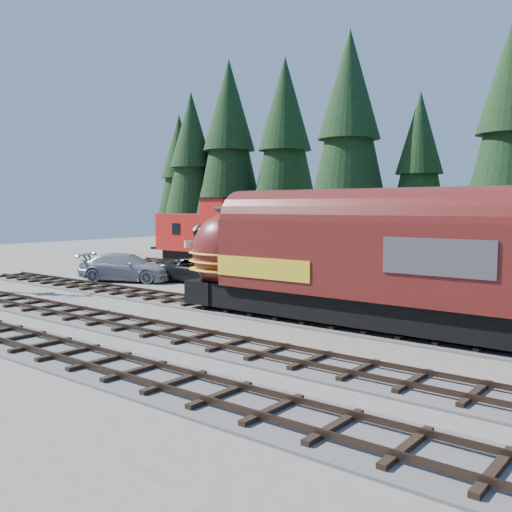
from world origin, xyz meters
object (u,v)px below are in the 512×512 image
Objects in this scene: locomotive at (326,265)px; pickup_truck_b at (126,267)px; depot at (334,247)px; pickup_truck_a at (201,270)px; caboose at (212,236)px.

locomotive is 2.49× the size of pickup_truck_b.
locomotive is at bearing -126.34° from pickup_truck_b.
depot reaches higher than pickup_truck_b.
locomotive is at bearing -122.69° from pickup_truck_a.
pickup_truck_a is at bearing -179.95° from depot.
pickup_truck_b is (-15.30, -2.74, -1.98)m from depot.
depot is 10.85m from pickup_truck_a.
depot reaches higher than locomotive.
locomotive is 2.70× the size of pickup_truck_a.
pickup_truck_b is (-18.78, 3.76, -1.68)m from locomotive.
pickup_truck_a is (-10.65, -0.01, -2.10)m from depot.
caboose reaches higher than pickup_truck_b.
caboose is at bearing 145.15° from locomotive.
depot is 1.89× the size of pickup_truck_b.
caboose reaches higher than depot.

